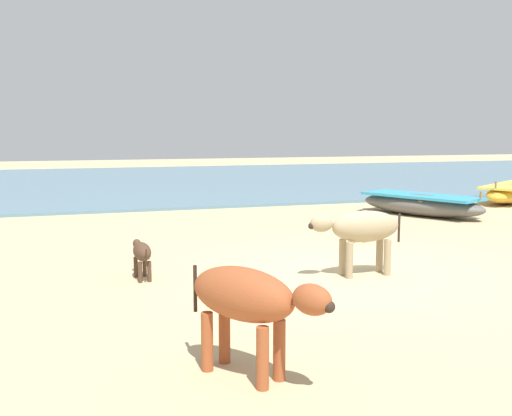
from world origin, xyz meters
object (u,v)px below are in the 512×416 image
(fishing_boat_3, at_px, (421,204))
(calf_near_dark, at_px, (142,253))
(calf_far_tan, at_px, (364,219))
(cow_adult_rust, at_px, (247,299))
(cow_second_adult_dun, at_px, (362,229))

(fishing_boat_3, bearing_deg, calf_near_dark, -85.07)
(calf_near_dark, distance_m, calf_far_tan, 5.02)
(fishing_boat_3, relative_size, cow_adult_rust, 2.62)
(fishing_boat_3, distance_m, calf_far_tan, 4.34)
(fishing_boat_3, height_order, calf_far_tan, fishing_boat_3)
(cow_adult_rust, relative_size, calf_near_dark, 1.63)
(fishing_boat_3, relative_size, cow_second_adult_dun, 2.38)
(fishing_boat_3, xyz_separation_m, calf_near_dark, (-7.99, -4.60, 0.10))
(fishing_boat_3, bearing_deg, cow_second_adult_dun, -65.93)
(calf_near_dark, bearing_deg, calf_far_tan, -73.31)
(calf_far_tan, distance_m, cow_second_adult_dun, 2.95)
(cow_adult_rust, xyz_separation_m, cow_second_adult_dun, (2.83, 3.10, -0.00))
(calf_near_dark, bearing_deg, fishing_boat_3, -63.74)
(fishing_boat_3, xyz_separation_m, cow_second_adult_dun, (-4.70, -5.42, 0.42))
(cow_adult_rust, height_order, calf_near_dark, cow_adult_rust)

